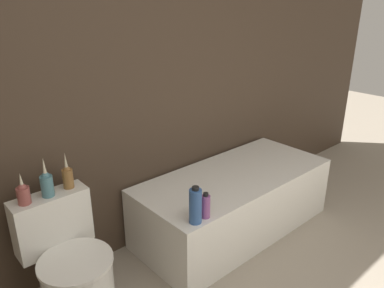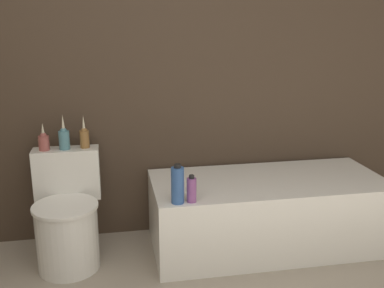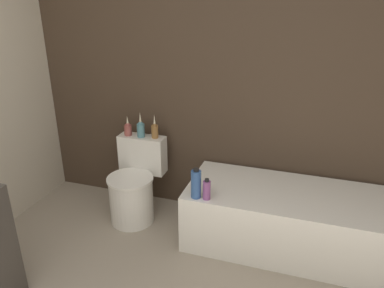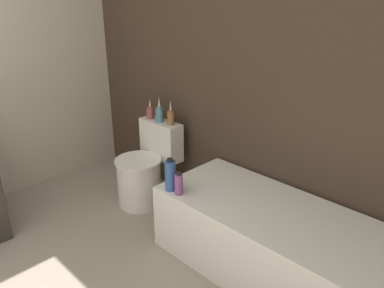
{
  "view_description": "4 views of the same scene",
  "coord_description": "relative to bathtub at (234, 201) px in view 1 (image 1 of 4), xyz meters",
  "views": [
    {
      "loc": [
        -1.17,
        0.32,
        1.74
      ],
      "look_at": [
        0.23,
        1.91,
        0.9
      ],
      "focal_mm": 35.0,
      "sensor_mm": 36.0,
      "label": 1
    },
    {
      "loc": [
        -0.26,
        -0.68,
        1.53
      ],
      "look_at": [
        0.22,
        1.88,
        0.8
      ],
      "focal_mm": 42.0,
      "sensor_mm": 36.0,
      "label": 2
    },
    {
      "loc": [
        0.83,
        -0.59,
        1.92
      ],
      "look_at": [
        0.06,
        1.76,
        0.9
      ],
      "focal_mm": 35.0,
      "sensor_mm": 36.0,
      "label": 3
    },
    {
      "loc": [
        1.82,
        0.21,
        1.76
      ],
      "look_at": [
        0.17,
        1.88,
        0.81
      ],
      "focal_mm": 35.0,
      "sensor_mm": 36.0,
      "label": 4
    }
  ],
  "objects": [
    {
      "name": "vase_gold",
      "position": [
        -1.46,
        0.2,
        0.53
      ],
      "size": [
        0.07,
        0.07,
        0.18
      ],
      "color": "#994C47",
      "rests_on": "toilet"
    },
    {
      "name": "toilet",
      "position": [
        -1.33,
        0.01,
        0.05
      ],
      "size": [
        0.42,
        0.54,
        0.71
      ],
      "color": "white",
      "rests_on": "ground"
    },
    {
      "name": "shampoo_bottle_tall",
      "position": [
        -0.66,
        -0.29,
        0.35
      ],
      "size": [
        0.08,
        0.08,
        0.24
      ],
      "color": "#335999",
      "rests_on": "bathtub"
    },
    {
      "name": "vase_bronze",
      "position": [
        -1.2,
        0.21,
        0.54
      ],
      "size": [
        0.06,
        0.06,
        0.22
      ],
      "color": "olive",
      "rests_on": "toilet"
    },
    {
      "name": "vase_silver",
      "position": [
        -1.33,
        0.2,
        0.54
      ],
      "size": [
        0.07,
        0.07,
        0.23
      ],
      "color": "teal",
      "rests_on": "toilet"
    },
    {
      "name": "wall_back_tiled",
      "position": [
        -0.77,
        0.4,
        1.05
      ],
      "size": [
        6.4,
        0.06,
        2.6
      ],
      "color": "#423326",
      "rests_on": "ground_plane"
    },
    {
      "name": "bathtub",
      "position": [
        0.0,
        0.0,
        0.0
      ],
      "size": [
        1.57,
        0.7,
        0.48
      ],
      "color": "white",
      "rests_on": "ground"
    },
    {
      "name": "shampoo_bottle_short",
      "position": [
        -0.58,
        -0.29,
        0.31
      ],
      "size": [
        0.06,
        0.06,
        0.17
      ],
      "color": "#8C4C8C",
      "rests_on": "bathtub"
    }
  ]
}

